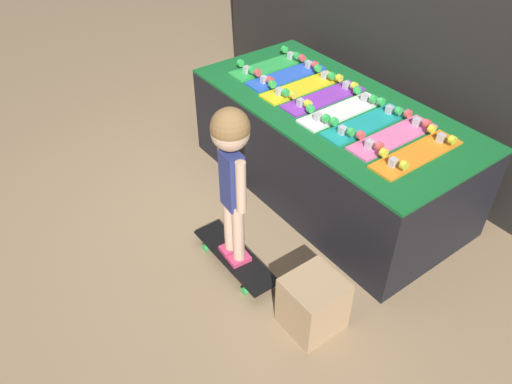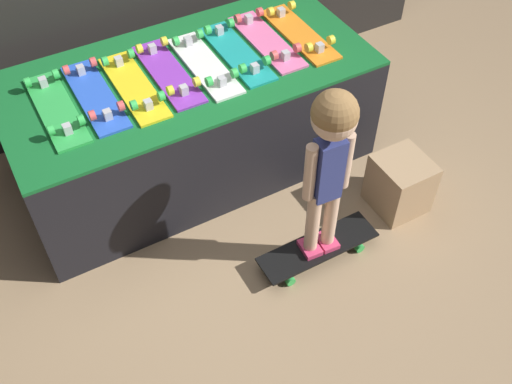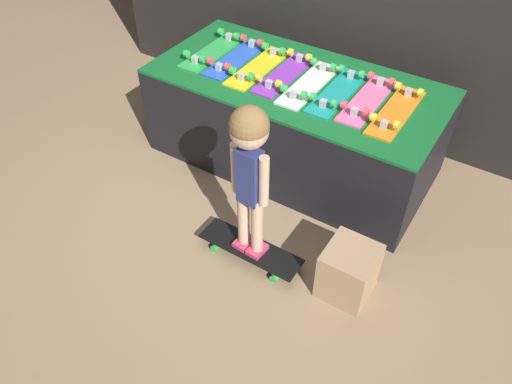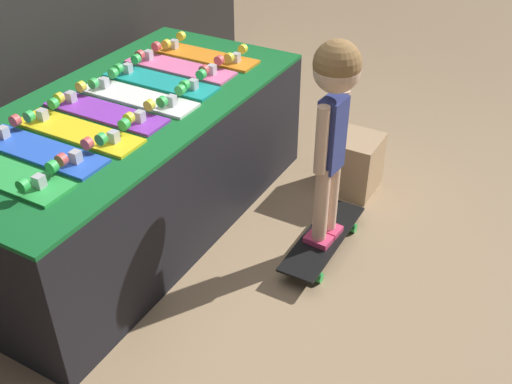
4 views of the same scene
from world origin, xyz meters
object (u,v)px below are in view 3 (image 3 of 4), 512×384
object	(u,v)px
skateboard_yellow_on_rack	(258,66)
skateboard_white_on_rack	(309,83)
skateboard_orange_on_rack	(396,111)
skateboard_on_floor	(251,249)
skateboard_blue_on_rack	(236,57)
skateboard_teal_on_rack	(337,91)
storage_box	(348,271)
skateboard_purple_on_rack	(285,73)
child	(249,158)
skateboard_green_on_rack	(213,50)
skateboard_pink_on_rack	(368,99)

from	to	relation	value
skateboard_yellow_on_rack	skateboard_white_on_rack	bearing A→B (deg)	-1.43
skateboard_orange_on_rack	skateboard_on_floor	world-z (taller)	skateboard_orange_on_rack
skateboard_blue_on_rack	skateboard_white_on_rack	world-z (taller)	same
skateboard_white_on_rack	skateboard_orange_on_rack	size ratio (longest dim) A/B	1.00
skateboard_teal_on_rack	storage_box	xyz separation A→B (m)	(0.58, -0.91, -0.56)
skateboard_blue_on_rack	skateboard_on_floor	size ratio (longest dim) A/B	0.95
skateboard_purple_on_rack	storage_box	bearing A→B (deg)	-42.90
skateboard_blue_on_rack	child	size ratio (longest dim) A/B	0.62
skateboard_green_on_rack	child	xyz separation A→B (m)	(1.00, -1.03, 0.10)
skateboard_white_on_rack	child	xyz separation A→B (m)	(0.16, -1.00, 0.10)
skateboard_blue_on_rack	skateboard_white_on_rack	xyz separation A→B (m)	(0.63, -0.04, 0.00)
skateboard_purple_on_rack	skateboard_orange_on_rack	bearing A→B (deg)	-1.63
skateboard_blue_on_rack	skateboard_yellow_on_rack	distance (m)	0.21
skateboard_teal_on_rack	skateboard_on_floor	distance (m)	1.21
skateboard_green_on_rack	skateboard_on_floor	bearing A→B (deg)	-45.74
skateboard_blue_on_rack	storage_box	size ratio (longest dim) A/B	1.89
skateboard_white_on_rack	skateboard_on_floor	world-z (taller)	skateboard_white_on_rack
skateboard_green_on_rack	skateboard_white_on_rack	bearing A→B (deg)	-2.05
skateboard_yellow_on_rack	skateboard_on_floor	world-z (taller)	skateboard_yellow_on_rack
skateboard_teal_on_rack	skateboard_pink_on_rack	xyz separation A→B (m)	(0.21, 0.02, 0.00)
skateboard_pink_on_rack	child	size ratio (longest dim) A/B	0.62
skateboard_green_on_rack	skateboard_blue_on_rack	size ratio (longest dim) A/B	1.00
skateboard_pink_on_rack	skateboard_blue_on_rack	bearing A→B (deg)	179.93
skateboard_white_on_rack	skateboard_teal_on_rack	size ratio (longest dim) A/B	1.00
skateboard_pink_on_rack	child	xyz separation A→B (m)	(-0.26, -1.03, 0.10)
skateboard_pink_on_rack	storage_box	distance (m)	1.15
skateboard_blue_on_rack	skateboard_purple_on_rack	xyz separation A→B (m)	(0.42, -0.01, 0.00)
skateboard_teal_on_rack	skateboard_on_floor	xyz separation A→B (m)	(-0.05, -1.01, -0.66)
skateboard_teal_on_rack	child	bearing A→B (deg)	-92.65
skateboard_green_on_rack	skateboard_yellow_on_rack	xyz separation A→B (m)	(0.42, -0.02, 0.00)
skateboard_green_on_rack	skateboard_orange_on_rack	size ratio (longest dim) A/B	1.00
skateboard_teal_on_rack	skateboard_green_on_rack	bearing A→B (deg)	179.15
skateboard_white_on_rack	skateboard_orange_on_rack	world-z (taller)	same
skateboard_blue_on_rack	skateboard_on_floor	world-z (taller)	skateboard_blue_on_rack
skateboard_orange_on_rack	child	xyz separation A→B (m)	(-0.47, -1.00, 0.10)
skateboard_on_floor	storage_box	bearing A→B (deg)	8.95
skateboard_green_on_rack	skateboard_teal_on_rack	xyz separation A→B (m)	(1.05, -0.02, 0.00)
skateboard_white_on_rack	skateboard_teal_on_rack	world-z (taller)	same
skateboard_orange_on_rack	skateboard_on_floor	size ratio (longest dim) A/B	0.95
skateboard_blue_on_rack	child	bearing A→B (deg)	-52.56
storage_box	skateboard_on_floor	bearing A→B (deg)	-171.05
skateboard_yellow_on_rack	skateboard_orange_on_rack	distance (m)	1.05
skateboard_green_on_rack	skateboard_pink_on_rack	xyz separation A→B (m)	(1.26, 0.00, 0.00)
skateboard_orange_on_rack	storage_box	size ratio (longest dim) A/B	1.89
skateboard_yellow_on_rack	child	size ratio (longest dim) A/B	0.62
skateboard_purple_on_rack	skateboard_pink_on_rack	bearing A→B (deg)	0.43
skateboard_yellow_on_rack	child	distance (m)	1.17
skateboard_green_on_rack	skateboard_purple_on_rack	size ratio (longest dim) A/B	1.00
skateboard_orange_on_rack	skateboard_blue_on_rack	bearing A→B (deg)	178.64
skateboard_teal_on_rack	skateboard_pink_on_rack	distance (m)	0.21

